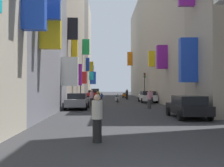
# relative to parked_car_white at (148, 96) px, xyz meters

# --- Properties ---
(ground_plane) EXTENTS (140.00, 140.00, 0.00)m
(ground_plane) POSITION_rel_parked_car_white_xyz_m (-3.96, 1.98, -0.76)
(ground_plane) COLOR #2D2D30
(building_left_mid_a) EXTENTS (7.37, 12.12, 13.09)m
(building_left_mid_a) POSITION_rel_parked_car_white_xyz_m (-11.95, -14.37, 5.77)
(building_left_mid_a) COLOR gray
(building_left_mid_a) RESTS_ON ground
(building_left_mid_b) EXTENTS (7.23, 20.30, 20.28)m
(building_left_mid_b) POSITION_rel_parked_car_white_xyz_m (-11.95, 1.84, 9.37)
(building_left_mid_b) COLOR #9E9384
(building_left_mid_b) RESTS_ON ground
(building_left_mid_c) EXTENTS (7.26, 10.02, 21.01)m
(building_left_mid_c) POSITION_rel_parked_car_white_xyz_m (-11.95, 17.01, 9.74)
(building_left_mid_c) COLOR slate
(building_left_mid_c) RESTS_ON ground
(building_left_far) EXTENTS (7.39, 9.96, 20.20)m
(building_left_far) POSITION_rel_parked_car_white_xyz_m (-11.95, 27.00, 9.32)
(building_left_far) COLOR #BCB29E
(building_left_far) RESTS_ON ground
(building_right_mid_c) EXTENTS (7.18, 43.90, 19.07)m
(building_right_mid_c) POSITION_rel_parked_car_white_xyz_m (4.04, 10.03, 8.77)
(building_right_mid_c) COLOR #B2A899
(building_right_mid_c) RESTS_ON ground
(parked_car_white) EXTENTS (1.98, 4.41, 1.44)m
(parked_car_white) POSITION_rel_parked_car_white_xyz_m (0.00, 0.00, 0.00)
(parked_car_white) COLOR white
(parked_car_white) RESTS_ON ground
(parked_car_red) EXTENTS (2.00, 4.37, 1.35)m
(parked_car_red) POSITION_rel_parked_car_white_xyz_m (-7.81, 17.87, -0.04)
(parked_car_red) COLOR #B21E1E
(parked_car_red) RESTS_ON ground
(parked_car_grey) EXTENTS (1.93, 4.02, 1.40)m
(parked_car_grey) POSITION_rel_parked_car_white_xyz_m (-7.80, -9.57, -0.02)
(parked_car_grey) COLOR slate
(parked_car_grey) RESTS_ON ground
(parked_car_black) EXTENTS (1.98, 4.13, 1.40)m
(parked_car_black) POSITION_rel_parked_car_white_xyz_m (-0.15, -16.38, -0.02)
(parked_car_black) COLOR black
(parked_car_black) RESTS_ON ground
(parked_car_yellow) EXTENTS (1.98, 4.30, 1.59)m
(parked_car_yellow) POSITION_rel_parked_car_white_xyz_m (-7.56, 23.79, 0.06)
(parked_car_yellow) COLOR gold
(parked_car_yellow) RESTS_ON ground
(scooter_blue) EXTENTS (0.49, 1.91, 1.13)m
(scooter_blue) POSITION_rel_parked_car_white_xyz_m (-5.95, 9.76, -0.30)
(scooter_blue) COLOR #2D4CAD
(scooter_blue) RESTS_ON ground
(scooter_silver) EXTENTS (0.50, 1.94, 1.13)m
(scooter_silver) POSITION_rel_parked_car_white_xyz_m (-3.82, 0.53, -0.30)
(scooter_silver) COLOR #ADADB2
(scooter_silver) RESTS_ON ground
(scooter_orange) EXTENTS (0.84, 1.81, 1.13)m
(scooter_orange) POSITION_rel_parked_car_white_xyz_m (-1.93, 13.36, -0.30)
(scooter_orange) COLOR orange
(scooter_orange) RESTS_ON ground
(pedestrian_crossing) EXTENTS (0.51, 0.51, 1.66)m
(pedestrian_crossing) POSITION_rel_parked_car_white_xyz_m (-6.74, -5.87, 0.06)
(pedestrian_crossing) COLOR black
(pedestrian_crossing) RESTS_ON ground
(pedestrian_near_left) EXTENTS (0.42, 0.42, 1.61)m
(pedestrian_near_left) POSITION_rel_parked_car_white_xyz_m (-0.17, -3.66, 0.04)
(pedestrian_near_left) COLOR #252525
(pedestrian_near_left) RESTS_ON ground
(pedestrian_near_right) EXTENTS (0.53, 0.53, 1.69)m
(pedestrian_near_right) POSITION_rel_parked_car_white_xyz_m (-5.61, -23.33, 0.08)
(pedestrian_near_right) COLOR black
(pedestrian_near_right) RESTS_ON ground
(pedestrian_mid_street) EXTENTS (0.42, 0.42, 1.63)m
(pedestrian_mid_street) POSITION_rel_parked_car_white_xyz_m (-1.95, 7.88, 0.05)
(pedestrian_mid_street) COLOR black
(pedestrian_mid_street) RESTS_ON ground
(pedestrian_far_away) EXTENTS (0.51, 0.51, 1.71)m
(pedestrian_far_away) POSITION_rel_parked_car_white_xyz_m (-1.39, -9.37, 0.09)
(pedestrian_far_away) COLOR #383838
(pedestrian_far_away) RESTS_ON ground
(traffic_light_near_corner) EXTENTS (0.26, 0.34, 4.44)m
(traffic_light_near_corner) POSITION_rel_parked_car_white_xyz_m (-8.52, 0.66, 2.25)
(traffic_light_near_corner) COLOR #2D2D2D
(traffic_light_near_corner) RESTS_ON ground
(traffic_light_far_corner) EXTENTS (0.26, 0.34, 4.09)m
(traffic_light_far_corner) POSITION_rel_parked_car_white_xyz_m (0.63, 6.66, 2.04)
(traffic_light_far_corner) COLOR #2D2D2D
(traffic_light_far_corner) RESTS_ON ground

